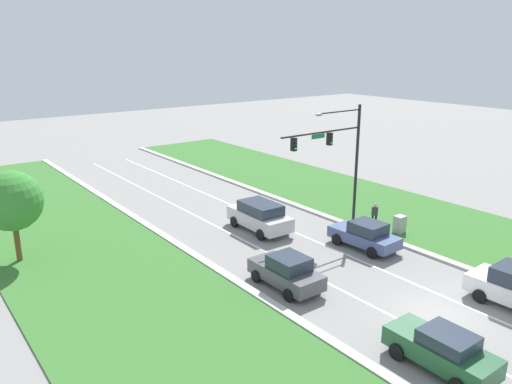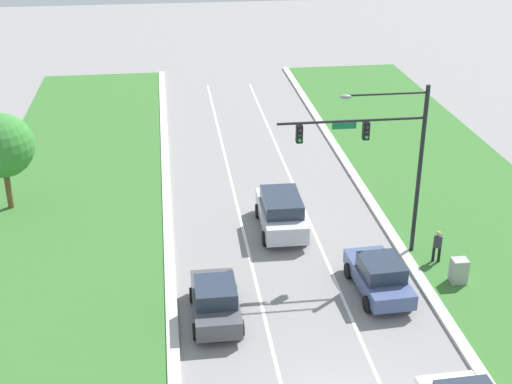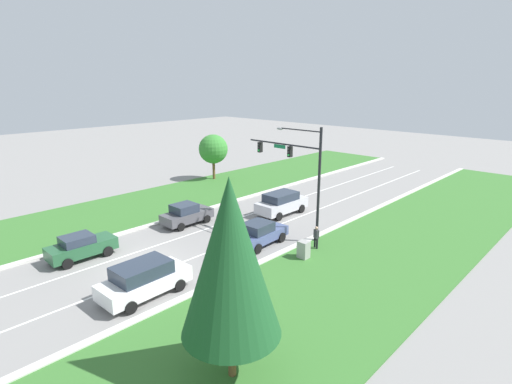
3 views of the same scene
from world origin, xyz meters
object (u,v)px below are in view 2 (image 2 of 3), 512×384
Objects in this scene: traffic_signal_mast at (383,148)px; utility_cabinet at (459,271)px; slate_blue_sedan at (379,276)px; silver_suv at (281,212)px; pedestrian at (437,245)px; oak_near_left_tree at (2,146)px; graphite_sedan at (216,301)px.

utility_cabinet is at bearing -46.02° from traffic_signal_mast.
silver_suv is (-3.30, 6.40, 0.17)m from slate_blue_sedan.
oak_near_left_tree reaches higher than pedestrian.
slate_blue_sedan is at bearing -103.53° from traffic_signal_mast.
graphite_sedan is at bearing -174.74° from slate_blue_sedan.
pedestrian is (-0.33, 1.88, 0.32)m from utility_cabinet.
silver_suv is at bearing 139.08° from utility_cabinet.
oak_near_left_tree is at bearing 153.76° from utility_cabinet.
utility_cabinet is at bearing -39.83° from silver_suv.
traffic_signal_mast is 5.79m from slate_blue_sedan.
slate_blue_sedan is 3.79m from utility_cabinet.
graphite_sedan is at bearing 35.81° from pedestrian.
silver_suv reaches higher than graphite_sedan.
slate_blue_sedan is 7.34m from graphite_sedan.
graphite_sedan is 2.52× the size of pedestrian.
graphite_sedan is 0.78× the size of oak_near_left_tree.
silver_suv is at bearing -12.95° from pedestrian.
oak_near_left_tree reaches higher than silver_suv.
pedestrian is (2.64, -1.20, -4.59)m from traffic_signal_mast.
traffic_signal_mast is 1.87× the size of slate_blue_sedan.
graphite_sedan is 11.17m from pedestrian.
traffic_signal_mast is 6.79× the size of utility_cabinet.
oak_near_left_tree reaches higher than graphite_sedan.
silver_suv is 8.43m from graphite_sedan.
slate_blue_sedan is 7.20m from silver_suv.
pedestrian is at bearing -31.14° from silver_suv.
traffic_signal_mast is at bearing 73.62° from slate_blue_sedan.
oak_near_left_tree is (-21.04, 8.65, 2.76)m from pedestrian.
silver_suv is at bearing 114.43° from slate_blue_sedan.
traffic_signal_mast is 4.97× the size of pedestrian.
oak_near_left_tree is at bearing 145.61° from slate_blue_sedan.
traffic_signal_mast is 6.80m from silver_suv.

